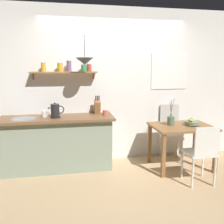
% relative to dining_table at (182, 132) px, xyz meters
% --- Properties ---
extents(ground_plane, '(14.00, 14.00, 0.00)m').
position_rel_dining_table_xyz_m(ground_plane, '(-1.04, 0.00, -0.61)').
color(ground_plane, tan).
extents(back_wall, '(6.80, 0.11, 2.70)m').
position_rel_dining_table_xyz_m(back_wall, '(-0.83, 0.65, 0.74)').
color(back_wall, white).
rests_on(back_wall, ground_plane).
extents(kitchen_counter, '(1.83, 0.63, 0.89)m').
position_rel_dining_table_xyz_m(kitchen_counter, '(-2.04, 0.32, -0.16)').
color(kitchen_counter, gray).
rests_on(kitchen_counter, ground_plane).
extents(wall_shelf, '(1.09, 0.20, 0.32)m').
position_rel_dining_table_xyz_m(wall_shelf, '(-1.85, 0.49, 1.03)').
color(wall_shelf, '#9E6B3D').
extents(dining_table, '(0.98, 0.74, 0.73)m').
position_rel_dining_table_xyz_m(dining_table, '(0.00, 0.00, 0.00)').
color(dining_table, brown).
rests_on(dining_table, ground_plane).
extents(dining_chair_near, '(0.41, 0.39, 0.88)m').
position_rel_dining_table_xyz_m(dining_chair_near, '(-0.00, -0.63, -0.11)').
color(dining_chair_near, white).
rests_on(dining_chair_near, ground_plane).
extents(dining_chair_far, '(0.47, 0.49, 1.01)m').
position_rel_dining_table_xyz_m(dining_chair_far, '(-0.01, 0.43, -0.07)').
color(dining_chair_far, silver).
rests_on(dining_chair_far, ground_plane).
extents(fruit_bowl, '(0.24, 0.24, 0.13)m').
position_rel_dining_table_xyz_m(fruit_bowl, '(0.18, -0.00, 0.16)').
color(fruit_bowl, slate).
rests_on(fruit_bowl, dining_table).
extents(twig_vase, '(0.12, 0.12, 0.45)m').
position_rel_dining_table_xyz_m(twig_vase, '(-0.17, 0.06, 0.19)').
color(twig_vase, '#567056').
rests_on(twig_vase, dining_table).
extents(electric_kettle, '(0.25, 0.16, 0.24)m').
position_rel_dining_table_xyz_m(electric_kettle, '(-2.05, 0.25, 0.39)').
color(electric_kettle, black).
rests_on(electric_kettle, kitchen_counter).
extents(knife_block, '(0.10, 0.19, 0.32)m').
position_rel_dining_table_xyz_m(knife_block, '(-1.35, 0.46, 0.40)').
color(knife_block, '#9E6B3D').
rests_on(knife_block, kitchen_counter).
extents(coffee_mug_by_sink, '(0.12, 0.08, 0.10)m').
position_rel_dining_table_xyz_m(coffee_mug_by_sink, '(-2.23, 0.33, 0.33)').
color(coffee_mug_by_sink, white).
rests_on(coffee_mug_by_sink, kitchen_counter).
extents(coffee_mug_spare, '(0.12, 0.08, 0.09)m').
position_rel_dining_table_xyz_m(coffee_mug_spare, '(-1.24, 0.29, 0.32)').
color(coffee_mug_spare, '#C6664C').
rests_on(coffee_mug_spare, kitchen_counter).
extents(pendant_lamp, '(0.27, 0.27, 0.45)m').
position_rel_dining_table_xyz_m(pendant_lamp, '(-1.58, 0.15, 1.16)').
color(pendant_lamp, black).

